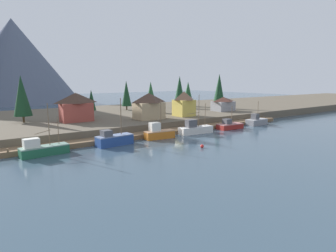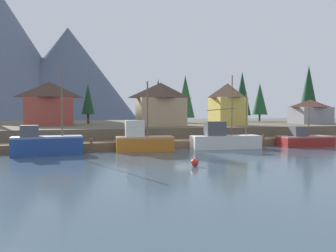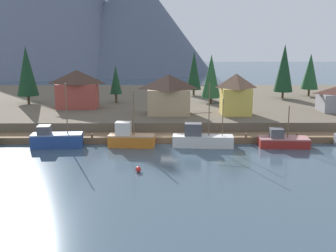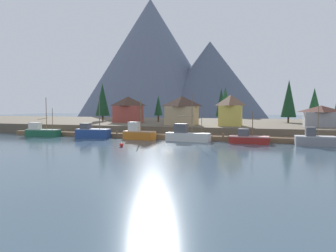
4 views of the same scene
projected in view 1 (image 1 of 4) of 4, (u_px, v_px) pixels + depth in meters
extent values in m
cube|color=#384C5B|center=(135.00, 126.00, 85.79)|extent=(400.00, 400.00, 1.00)
cube|color=brown|center=(170.00, 131.00, 71.18)|extent=(80.00, 4.00, 1.00)
cylinder|color=brown|center=(8.00, 153.00, 49.02)|extent=(0.36, 0.36, 1.60)
cylinder|color=brown|center=(56.00, 147.00, 53.61)|extent=(0.36, 0.36, 1.60)
cylinder|color=brown|center=(97.00, 142.00, 58.20)|extent=(0.36, 0.36, 1.60)
cylinder|color=brown|center=(131.00, 137.00, 62.79)|extent=(0.36, 0.36, 1.60)
cylinder|color=brown|center=(161.00, 133.00, 67.39)|extent=(0.36, 0.36, 1.60)
cylinder|color=brown|center=(187.00, 130.00, 71.98)|extent=(0.36, 0.36, 1.60)
cylinder|color=brown|center=(210.00, 127.00, 76.57)|extent=(0.36, 0.36, 1.60)
cylinder|color=brown|center=(231.00, 124.00, 81.16)|extent=(0.36, 0.36, 1.60)
cylinder|color=brown|center=(249.00, 122.00, 85.75)|extent=(0.36, 0.36, 1.60)
cylinder|color=brown|center=(265.00, 120.00, 90.34)|extent=(0.36, 0.36, 1.60)
cube|color=brown|center=(118.00, 116.00, 95.15)|extent=(400.00, 56.00, 2.50)
cone|color=#4C566B|center=(14.00, 61.00, 169.09)|extent=(73.49, 73.49, 48.73)
cube|color=#1E5B3D|center=(45.00, 151.00, 50.68)|extent=(8.27, 3.15, 1.48)
cube|color=gray|center=(44.00, 146.00, 50.54)|extent=(8.27, 3.15, 0.20)
cube|color=silver|center=(31.00, 143.00, 49.06)|extent=(2.67, 1.90, 1.60)
cylinder|color=brown|center=(49.00, 124.00, 50.54)|extent=(0.15, 0.15, 7.54)
cylinder|color=brown|center=(58.00, 130.00, 51.76)|extent=(0.13, 0.13, 5.05)
cylinder|color=brown|center=(43.00, 132.00, 50.05)|extent=(2.74, 0.30, 0.59)
cube|color=navy|center=(115.00, 141.00, 58.36)|extent=(7.72, 3.26, 1.89)
cube|color=#6C7DA2|center=(115.00, 136.00, 58.20)|extent=(7.72, 3.26, 0.20)
cube|color=#4C4C51|center=(106.00, 133.00, 56.92)|extent=(2.03, 2.12, 1.25)
cylinder|color=brown|center=(121.00, 116.00, 58.60)|extent=(0.16, 0.16, 7.51)
cube|color=#CC6B1E|center=(159.00, 135.00, 64.96)|extent=(7.09, 2.94, 1.64)
cube|color=tan|center=(159.00, 131.00, 64.81)|extent=(7.09, 2.94, 0.20)
cube|color=silver|center=(155.00, 127.00, 64.02)|extent=(2.38, 2.00, 1.96)
cylinder|color=brown|center=(161.00, 116.00, 64.44)|extent=(0.20, 0.20, 6.70)
cube|color=silver|center=(196.00, 130.00, 71.05)|extent=(9.27, 3.23, 1.54)
cube|color=silver|center=(196.00, 127.00, 70.91)|extent=(9.27, 3.23, 0.20)
cube|color=#4C4C51|center=(191.00, 123.00, 69.98)|extent=(2.65, 1.93, 1.86)
cylinder|color=brown|center=(199.00, 111.00, 70.70)|extent=(0.14, 0.14, 7.90)
cylinder|color=brown|center=(205.00, 115.00, 71.92)|extent=(0.12, 0.12, 5.67)
cylinder|color=brown|center=(194.00, 113.00, 70.00)|extent=(3.82, 0.38, 0.38)
cube|color=maroon|center=(230.00, 127.00, 77.97)|extent=(7.54, 3.49, 1.25)
cube|color=#AD6C6A|center=(230.00, 124.00, 77.85)|extent=(7.54, 3.49, 0.20)
cube|color=#4C4C51|center=(227.00, 121.00, 77.14)|extent=(2.04, 2.00, 1.37)
cylinder|color=brown|center=(232.00, 115.00, 77.75)|extent=(0.17, 0.17, 4.82)
cube|color=gray|center=(256.00, 122.00, 84.76)|extent=(7.00, 3.23, 1.54)
cube|color=#9F9FA2|center=(257.00, 119.00, 84.62)|extent=(7.00, 3.23, 0.20)
cube|color=#4C4C51|center=(255.00, 117.00, 83.96)|extent=(1.72, 1.94, 1.64)
cylinder|color=brown|center=(258.00, 110.00, 84.42)|extent=(0.12, 0.12, 5.40)
cube|color=tan|center=(149.00, 111.00, 78.77)|extent=(7.52, 5.47, 4.63)
pyramid|color=#422D23|center=(149.00, 98.00, 78.19)|extent=(7.90, 5.74, 2.60)
cube|color=gold|center=(184.00, 108.00, 85.46)|extent=(5.17, 5.19, 4.86)
pyramid|color=brown|center=(184.00, 96.00, 84.86)|extent=(5.43, 5.45, 2.54)
cube|color=gray|center=(223.00, 106.00, 99.70)|extent=(7.19, 5.17, 3.34)
pyramid|color=brown|center=(223.00, 99.00, 99.30)|extent=(7.55, 5.43, 1.53)
cube|color=#9E4238|center=(76.00, 112.00, 74.07)|extent=(7.83, 4.44, 4.84)
pyramid|color=#422D23|center=(76.00, 98.00, 73.46)|extent=(8.23, 4.66, 2.66)
cylinder|color=#4C3823|center=(179.00, 106.00, 110.29)|extent=(0.50, 0.50, 1.57)
cone|color=#14381E|center=(180.00, 90.00, 109.31)|extent=(4.31, 4.31, 10.69)
cylinder|color=#4C3823|center=(92.00, 114.00, 83.89)|extent=(0.50, 0.50, 1.91)
cone|color=#14381E|center=(91.00, 100.00, 83.25)|extent=(2.55, 2.55, 6.04)
cylinder|color=#4C3823|center=(188.00, 104.00, 117.31)|extent=(0.50, 0.50, 1.72)
cone|color=#1E4C28|center=(188.00, 92.00, 116.51)|extent=(4.06, 4.06, 8.30)
cylinder|color=#4C3823|center=(24.00, 119.00, 72.59)|extent=(0.50, 0.50, 1.70)
cone|color=#14381E|center=(22.00, 96.00, 71.62)|extent=(4.46, 4.46, 10.28)
cylinder|color=#4C3823|center=(127.00, 108.00, 103.17)|extent=(0.50, 0.50, 1.42)
cone|color=#14381E|center=(126.00, 93.00, 102.32)|extent=(3.52, 3.52, 9.08)
cylinder|color=#4C3823|center=(219.00, 106.00, 109.72)|extent=(0.50, 0.50, 1.51)
cone|color=#14381E|center=(219.00, 89.00, 108.67)|extent=(4.49, 4.49, 11.58)
cylinder|color=#4C3823|center=(151.00, 111.00, 95.17)|extent=(0.50, 0.50, 1.17)
cone|color=#1E4C28|center=(151.00, 95.00, 94.35)|extent=(4.03, 4.03, 9.04)
sphere|color=red|center=(202.00, 146.00, 56.01)|extent=(0.70, 0.70, 0.70)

